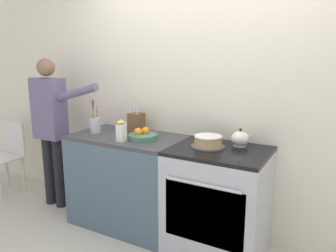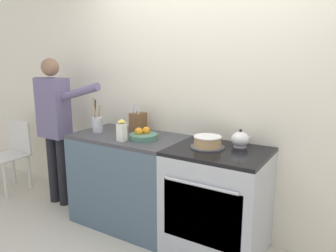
{
  "view_description": "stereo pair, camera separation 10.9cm",
  "coord_description": "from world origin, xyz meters",
  "px_view_note": "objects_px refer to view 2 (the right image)",
  "views": [
    {
      "loc": [
        1.15,
        -2.12,
        1.65
      ],
      "look_at": [
        -0.2,
        0.28,
        1.05
      ],
      "focal_mm": 35.0,
      "sensor_mm": 36.0,
      "label": 1
    },
    {
      "loc": [
        1.25,
        -2.06,
        1.65
      ],
      "look_at": [
        -0.2,
        0.28,
        1.05
      ],
      "focal_mm": 35.0,
      "sensor_mm": 36.0,
      "label": 2
    }
  ],
  "objects_px": {
    "knife_block": "(138,122)",
    "milk_carton": "(122,131)",
    "layer_cake": "(207,142)",
    "person_baker": "(55,120)",
    "stove_range": "(217,201)",
    "fruit_bowl": "(143,135)",
    "tea_kettle": "(240,139)",
    "utensil_crock": "(97,124)",
    "dining_chair": "(14,151)"
  },
  "relations": [
    {
      "from": "tea_kettle",
      "to": "person_baker",
      "type": "relative_size",
      "value": 0.11
    },
    {
      "from": "layer_cake",
      "to": "person_baker",
      "type": "distance_m",
      "value": 1.77
    },
    {
      "from": "knife_block",
      "to": "utensil_crock",
      "type": "distance_m",
      "value": 0.4
    },
    {
      "from": "tea_kettle",
      "to": "knife_block",
      "type": "height_order",
      "value": "knife_block"
    },
    {
      "from": "stove_range",
      "to": "milk_carton",
      "type": "height_order",
      "value": "milk_carton"
    },
    {
      "from": "utensil_crock",
      "to": "fruit_bowl",
      "type": "height_order",
      "value": "utensil_crock"
    },
    {
      "from": "knife_block",
      "to": "dining_chair",
      "type": "bearing_deg",
      "value": -172.34
    },
    {
      "from": "stove_range",
      "to": "fruit_bowl",
      "type": "bearing_deg",
      "value": -177.89
    },
    {
      "from": "layer_cake",
      "to": "dining_chair",
      "type": "relative_size",
      "value": 0.33
    },
    {
      "from": "tea_kettle",
      "to": "person_baker",
      "type": "bearing_deg",
      "value": -172.8
    },
    {
      "from": "layer_cake",
      "to": "milk_carton",
      "type": "distance_m",
      "value": 0.76
    },
    {
      "from": "person_baker",
      "to": "utensil_crock",
      "type": "bearing_deg",
      "value": -9.38
    },
    {
      "from": "dining_chair",
      "to": "utensil_crock",
      "type": "bearing_deg",
      "value": -10.09
    },
    {
      "from": "dining_chair",
      "to": "milk_carton",
      "type": "bearing_deg",
      "value": -14.63
    },
    {
      "from": "person_baker",
      "to": "stove_range",
      "type": "bearing_deg",
      "value": -8.83
    },
    {
      "from": "layer_cake",
      "to": "fruit_bowl",
      "type": "relative_size",
      "value": 1.07
    },
    {
      "from": "layer_cake",
      "to": "fruit_bowl",
      "type": "xyz_separation_m",
      "value": [
        -0.62,
        -0.04,
        -0.01
      ]
    },
    {
      "from": "dining_chair",
      "to": "tea_kettle",
      "type": "bearing_deg",
      "value": -5.68
    },
    {
      "from": "milk_carton",
      "to": "dining_chair",
      "type": "relative_size",
      "value": 0.24
    },
    {
      "from": "knife_block",
      "to": "utensil_crock",
      "type": "xyz_separation_m",
      "value": [
        -0.34,
        -0.22,
        -0.01
      ]
    },
    {
      "from": "tea_kettle",
      "to": "person_baker",
      "type": "xyz_separation_m",
      "value": [
        -1.99,
        -0.25,
        0.0
      ]
    },
    {
      "from": "fruit_bowl",
      "to": "stove_range",
      "type": "bearing_deg",
      "value": 2.11
    },
    {
      "from": "stove_range",
      "to": "person_baker",
      "type": "height_order",
      "value": "person_baker"
    },
    {
      "from": "knife_block",
      "to": "dining_chair",
      "type": "xyz_separation_m",
      "value": [
        -1.74,
        -0.23,
        -0.51
      ]
    },
    {
      "from": "tea_kettle",
      "to": "knife_block",
      "type": "distance_m",
      "value": 1.04
    },
    {
      "from": "knife_block",
      "to": "milk_carton",
      "type": "height_order",
      "value": "knife_block"
    },
    {
      "from": "person_baker",
      "to": "dining_chair",
      "type": "xyz_separation_m",
      "value": [
        -0.8,
        -0.0,
        -0.47
      ]
    },
    {
      "from": "stove_range",
      "to": "person_baker",
      "type": "distance_m",
      "value": 1.94
    },
    {
      "from": "fruit_bowl",
      "to": "person_baker",
      "type": "bearing_deg",
      "value": -177.77
    },
    {
      "from": "layer_cake",
      "to": "tea_kettle",
      "type": "bearing_deg",
      "value": 36.39
    },
    {
      "from": "tea_kettle",
      "to": "milk_carton",
      "type": "relative_size",
      "value": 0.91
    },
    {
      "from": "fruit_bowl",
      "to": "person_baker",
      "type": "relative_size",
      "value": 0.16
    },
    {
      "from": "layer_cake",
      "to": "tea_kettle",
      "type": "relative_size",
      "value": 1.54
    },
    {
      "from": "layer_cake",
      "to": "knife_block",
      "type": "relative_size",
      "value": 0.98
    },
    {
      "from": "utensil_crock",
      "to": "milk_carton",
      "type": "height_order",
      "value": "utensil_crock"
    },
    {
      "from": "milk_carton",
      "to": "person_baker",
      "type": "xyz_separation_m",
      "value": [
        -1.03,
        0.12,
        -0.03
      ]
    },
    {
      "from": "milk_carton",
      "to": "utensil_crock",
      "type": "bearing_deg",
      "value": 161.86
    },
    {
      "from": "layer_cake",
      "to": "utensil_crock",
      "type": "relative_size",
      "value": 0.82
    },
    {
      "from": "utensil_crock",
      "to": "person_baker",
      "type": "distance_m",
      "value": 0.61
    },
    {
      "from": "stove_range",
      "to": "tea_kettle",
      "type": "xyz_separation_m",
      "value": [
        0.12,
        0.18,
        0.51
      ]
    },
    {
      "from": "fruit_bowl",
      "to": "milk_carton",
      "type": "xyz_separation_m",
      "value": [
        -0.11,
        -0.17,
        0.06
      ]
    },
    {
      "from": "utensil_crock",
      "to": "knife_block",
      "type": "bearing_deg",
      "value": 32.3
    },
    {
      "from": "knife_block",
      "to": "dining_chair",
      "type": "distance_m",
      "value": 1.83
    },
    {
      "from": "knife_block",
      "to": "milk_carton",
      "type": "bearing_deg",
      "value": -76.55
    },
    {
      "from": "fruit_bowl",
      "to": "dining_chair",
      "type": "height_order",
      "value": "fruit_bowl"
    },
    {
      "from": "layer_cake",
      "to": "dining_chair",
      "type": "distance_m",
      "value": 2.6
    },
    {
      "from": "fruit_bowl",
      "to": "milk_carton",
      "type": "height_order",
      "value": "milk_carton"
    },
    {
      "from": "person_baker",
      "to": "tea_kettle",
      "type": "bearing_deg",
      "value": -3.81
    },
    {
      "from": "fruit_bowl",
      "to": "person_baker",
      "type": "height_order",
      "value": "person_baker"
    },
    {
      "from": "layer_cake",
      "to": "person_baker",
      "type": "xyz_separation_m",
      "value": [
        -1.77,
        -0.09,
        0.02
      ]
    }
  ]
}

